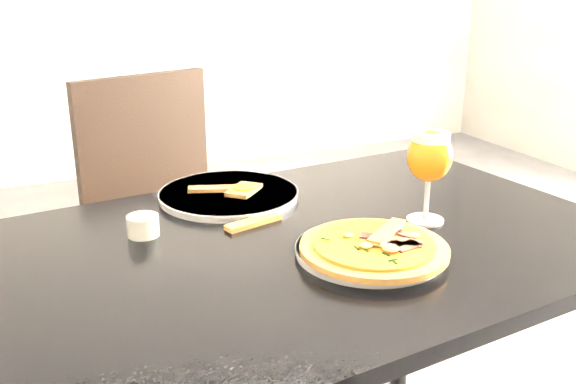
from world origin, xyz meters
name	(u,v)px	position (x,y,z in m)	size (l,w,h in m)	color
dining_table	(311,280)	(-0.30, 0.01, 0.66)	(1.28, 0.92, 0.75)	black
chair_far	(171,226)	(-0.40, 0.74, 0.52)	(0.54, 0.54, 0.95)	black
plate_main	(370,251)	(-0.24, -0.10, 0.76)	(0.26, 0.26, 0.01)	silver
pizza	(374,246)	(-0.24, -0.12, 0.77)	(0.26, 0.26, 0.03)	#9B6125
plate_second	(229,195)	(-0.37, 0.29, 0.76)	(0.31, 0.31, 0.02)	silver
crust_scraps	(233,189)	(-0.36, 0.28, 0.77)	(0.17, 0.12, 0.01)	#9B6125
loose_crust	(253,222)	(-0.38, 0.12, 0.76)	(0.12, 0.03, 0.01)	#9B6125
sauce_cup	(143,225)	(-0.59, 0.15, 0.77)	(0.06, 0.06, 0.04)	beige
beer_glass	(430,157)	(-0.06, -0.01, 0.89)	(0.09, 0.09, 0.19)	#B2B8BB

